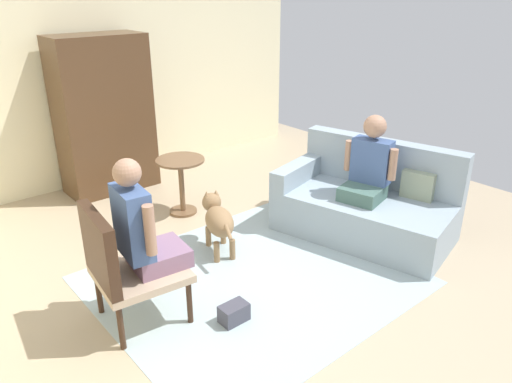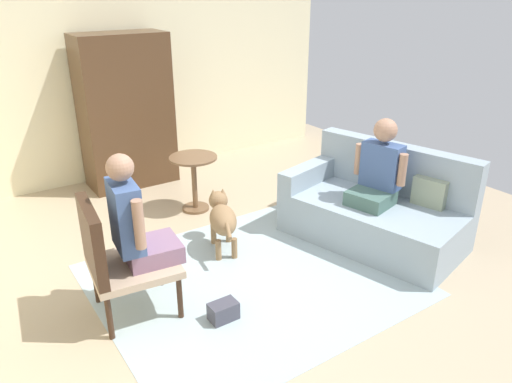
{
  "view_description": "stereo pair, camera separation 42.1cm",
  "coord_description": "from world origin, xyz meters",
  "px_view_note": "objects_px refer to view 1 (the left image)",
  "views": [
    {
      "loc": [
        -2.51,
        -3.0,
        2.43
      ],
      "look_at": [
        -0.01,
        -0.04,
        0.77
      ],
      "focal_mm": 34.26,
      "sensor_mm": 36.0,
      "label": 1
    },
    {
      "loc": [
        -2.17,
        -3.25,
        2.43
      ],
      "look_at": [
        -0.01,
        -0.04,
        0.77
      ],
      "focal_mm": 34.26,
      "sensor_mm": 36.0,
      "label": 2
    }
  ],
  "objects_px": {
    "round_end_table": "(181,177)",
    "dog": "(218,219)",
    "couch": "(365,204)",
    "armchair": "(121,263)",
    "armoire_cabinet": "(104,115)",
    "person_on_armchair": "(141,228)",
    "person_on_couch": "(369,165)",
    "handbag": "(234,313)"
  },
  "relations": [
    {
      "from": "person_on_couch",
      "to": "round_end_table",
      "type": "height_order",
      "value": "person_on_couch"
    },
    {
      "from": "armchair",
      "to": "couch",
      "type": "bearing_deg",
      "value": -4.41
    },
    {
      "from": "couch",
      "to": "armchair",
      "type": "height_order",
      "value": "armchair"
    },
    {
      "from": "armoire_cabinet",
      "to": "round_end_table",
      "type": "bearing_deg",
      "value": -76.47
    },
    {
      "from": "person_on_armchair",
      "to": "round_end_table",
      "type": "xyz_separation_m",
      "value": [
        1.22,
        1.44,
        -0.35
      ]
    },
    {
      "from": "couch",
      "to": "armchair",
      "type": "relative_size",
      "value": 1.96
    },
    {
      "from": "armoire_cabinet",
      "to": "handbag",
      "type": "height_order",
      "value": "armoire_cabinet"
    },
    {
      "from": "dog",
      "to": "armchair",
      "type": "bearing_deg",
      "value": -159.01
    },
    {
      "from": "round_end_table",
      "to": "dog",
      "type": "height_order",
      "value": "round_end_table"
    },
    {
      "from": "armchair",
      "to": "round_end_table",
      "type": "xyz_separation_m",
      "value": [
        1.4,
        1.42,
        -0.11
      ]
    },
    {
      "from": "dog",
      "to": "armoire_cabinet",
      "type": "bearing_deg",
      "value": 92.66
    },
    {
      "from": "couch",
      "to": "armchair",
      "type": "xyz_separation_m",
      "value": [
        -2.6,
        0.2,
        0.23
      ]
    },
    {
      "from": "round_end_table",
      "to": "dog",
      "type": "relative_size",
      "value": 0.86
    },
    {
      "from": "person_on_armchair",
      "to": "round_end_table",
      "type": "relative_size",
      "value": 1.38
    },
    {
      "from": "armchair",
      "to": "round_end_table",
      "type": "relative_size",
      "value": 1.51
    },
    {
      "from": "couch",
      "to": "dog",
      "type": "relative_size",
      "value": 2.54
    },
    {
      "from": "armoire_cabinet",
      "to": "handbag",
      "type": "xyz_separation_m",
      "value": [
        -0.46,
        -3.14,
        -0.87
      ]
    },
    {
      "from": "person_on_couch",
      "to": "dog",
      "type": "bearing_deg",
      "value": 152.55
    },
    {
      "from": "person_on_armchair",
      "to": "armoire_cabinet",
      "type": "xyz_separation_m",
      "value": [
        0.93,
        2.65,
        0.16
      ]
    },
    {
      "from": "round_end_table",
      "to": "person_on_armchair",
      "type": "bearing_deg",
      "value": -130.4
    },
    {
      "from": "couch",
      "to": "person_on_armchair",
      "type": "xyz_separation_m",
      "value": [
        -2.43,
        0.18,
        0.47
      ]
    },
    {
      "from": "armchair",
      "to": "person_on_couch",
      "type": "bearing_deg",
      "value": -5.35
    },
    {
      "from": "couch",
      "to": "armoire_cabinet",
      "type": "xyz_separation_m",
      "value": [
        -1.5,
        2.83,
        0.63
      ]
    },
    {
      "from": "person_on_armchair",
      "to": "dog",
      "type": "bearing_deg",
      "value": 25.08
    },
    {
      "from": "armchair",
      "to": "person_on_couch",
      "type": "height_order",
      "value": "person_on_couch"
    },
    {
      "from": "round_end_table",
      "to": "armoire_cabinet",
      "type": "height_order",
      "value": "armoire_cabinet"
    },
    {
      "from": "round_end_table",
      "to": "armoire_cabinet",
      "type": "xyz_separation_m",
      "value": [
        -0.29,
        1.22,
        0.52
      ]
    },
    {
      "from": "dog",
      "to": "handbag",
      "type": "xyz_separation_m",
      "value": [
        -0.57,
        -0.97,
        -0.26
      ]
    },
    {
      "from": "person_on_armchair",
      "to": "handbag",
      "type": "relative_size",
      "value": 4.02
    },
    {
      "from": "armchair",
      "to": "armoire_cabinet",
      "type": "relative_size",
      "value": 0.52
    },
    {
      "from": "couch",
      "to": "dog",
      "type": "bearing_deg",
      "value": 154.59
    },
    {
      "from": "dog",
      "to": "armoire_cabinet",
      "type": "height_order",
      "value": "armoire_cabinet"
    },
    {
      "from": "person_on_couch",
      "to": "handbag",
      "type": "xyz_separation_m",
      "value": [
        -1.92,
        -0.27,
        -0.69
      ]
    },
    {
      "from": "armoire_cabinet",
      "to": "armchair",
      "type": "bearing_deg",
      "value": -112.78
    },
    {
      "from": "person_on_couch",
      "to": "armchair",
      "type": "bearing_deg",
      "value": 174.65
    },
    {
      "from": "armchair",
      "to": "handbag",
      "type": "distance_m",
      "value": 0.94
    },
    {
      "from": "round_end_table",
      "to": "handbag",
      "type": "xyz_separation_m",
      "value": [
        -0.76,
        -1.92,
        -0.35
      ]
    },
    {
      "from": "armchair",
      "to": "handbag",
      "type": "height_order",
      "value": "armchair"
    },
    {
      "from": "armchair",
      "to": "person_on_armchair",
      "type": "distance_m",
      "value": 0.3
    },
    {
      "from": "couch",
      "to": "person_on_couch",
      "type": "xyz_separation_m",
      "value": [
        -0.04,
        -0.04,
        0.45
      ]
    },
    {
      "from": "couch",
      "to": "round_end_table",
      "type": "xyz_separation_m",
      "value": [
        -1.2,
        1.62,
        0.11
      ]
    },
    {
      "from": "handbag",
      "to": "couch",
      "type": "bearing_deg",
      "value": 8.89
    }
  ]
}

